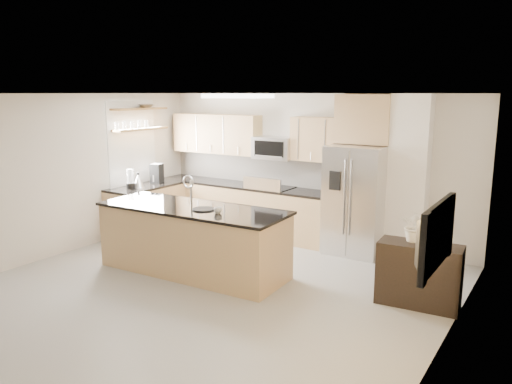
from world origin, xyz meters
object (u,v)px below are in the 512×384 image
Objects in this scene: refrigerator at (356,200)px; platter at (203,209)px; range at (270,212)px; blender at (130,180)px; credenza at (419,275)px; television at (425,234)px; bowl at (146,105)px; island at (193,239)px; coffee_maker at (157,174)px; kettle at (138,181)px; flower_vase at (416,218)px; cup at (218,210)px; microwave at (274,148)px.

platter is at bearing -122.62° from refrigerator.
blender reaches higher than range.
television is (0.40, -1.52, 0.95)m from credenza.
island is at bearing -32.13° from bowl.
blender is 0.69m from coffee_maker.
flower_vase is (5.05, -0.26, 0.06)m from kettle.
range is 4.78m from television.
kettle reaches higher than platter.
blender is at bearing -109.38° from kettle.
coffee_maker is at bearing 142.89° from island.
range is 2.59m from blender.
cup is at bearing -21.88° from kettle.
refrigerator is at bearing 57.38° from platter.
flower_vase is 0.56× the size of television.
television reaches higher than island.
refrigerator reaches higher than range.
microwave reaches higher than coffee_maker.
television reaches higher than platter.
refrigerator reaches higher than cup.
cup is 0.32× the size of blender.
microwave is 3.77m from credenza.
television is (0.49, -1.58, 0.25)m from flower_vase.
platter is 2.86m from flower_vase.
refrigerator is at bearing 132.29° from flower_vase.
kettle is 0.80× the size of bowl.
cup is (-1.11, -2.28, 0.14)m from refrigerator.
television is (3.26, -0.87, 0.35)m from platter.
range is 2.33m from platter.
flower_vase reaches higher than range.
cup is (0.55, -2.45, -0.60)m from microwave.
platter is 0.30× the size of television.
coffee_maker is 0.34× the size of television.
range is 0.64× the size of refrigerator.
microwave is 1.25× the size of flower_vase.
range is 3.13× the size of coffee_maker.
credenza is 0.92× the size of television.
kettle is 0.46× the size of flower_vase.
range is 1.88× the size of flower_vase.
microwave reaches higher than platter.
kettle is 5.84m from television.
bowl is at bearing -169.33° from refrigerator.
coffee_maker is at bearing 16.24° from bowl.
blender is (-2.32, 0.82, 0.08)m from platter.
island is 25.90× the size of cup.
blender is 0.33× the size of television.
refrigerator is 3.89m from kettle.
credenza is at bearing 8.41° from island.
coffee_maker is at bearing -157.64° from microwave.
credenza is 3.58× the size of kettle.
bowl is at bearing 67.91° from television.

